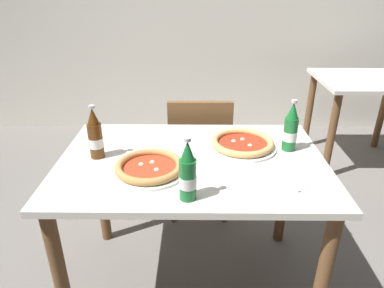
% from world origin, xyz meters
% --- Properties ---
extents(ground_plane, '(8.00, 8.00, 0.00)m').
position_xyz_m(ground_plane, '(0.00, 0.00, 0.00)').
color(ground_plane, slate).
extents(dining_table_main, '(1.20, 0.80, 0.75)m').
position_xyz_m(dining_table_main, '(0.00, 0.00, 0.64)').
color(dining_table_main, silver).
rests_on(dining_table_main, ground_plane).
extents(chair_behind_table, '(0.40, 0.40, 0.85)m').
position_xyz_m(chair_behind_table, '(0.04, 0.61, 0.48)').
color(chair_behind_table, brown).
rests_on(chair_behind_table, ground_plane).
extents(dining_table_background, '(0.80, 0.70, 0.75)m').
position_xyz_m(dining_table_background, '(1.42, 1.38, 0.59)').
color(dining_table_background, silver).
rests_on(dining_table_background, ground_plane).
extents(pizza_margherita_near, '(0.31, 0.31, 0.04)m').
position_xyz_m(pizza_margherita_near, '(-0.18, -0.12, 0.77)').
color(pizza_margherita_near, white).
rests_on(pizza_margherita_near, dining_table_main).
extents(pizza_marinara_far, '(0.33, 0.33, 0.04)m').
position_xyz_m(pizza_marinara_far, '(0.24, 0.12, 0.77)').
color(pizza_marinara_far, white).
rests_on(pizza_marinara_far, dining_table_main).
extents(beer_bottle_left, '(0.07, 0.07, 0.25)m').
position_xyz_m(beer_bottle_left, '(-0.43, 0.02, 0.85)').
color(beer_bottle_left, '#512D0F').
rests_on(beer_bottle_left, dining_table_main).
extents(beer_bottle_center, '(0.07, 0.07, 0.25)m').
position_xyz_m(beer_bottle_center, '(-0.01, -0.31, 0.85)').
color(beer_bottle_center, '#196B2D').
rests_on(beer_bottle_center, dining_table_main).
extents(beer_bottle_right, '(0.07, 0.07, 0.25)m').
position_xyz_m(beer_bottle_right, '(0.46, 0.10, 0.85)').
color(beer_bottle_right, '#196B2D').
rests_on(beer_bottle_right, dining_table_main).
extents(napkin_with_cutlery, '(0.23, 0.23, 0.01)m').
position_xyz_m(napkin_with_cutlery, '(0.35, -0.19, 0.75)').
color(napkin_with_cutlery, white).
rests_on(napkin_with_cutlery, dining_table_main).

